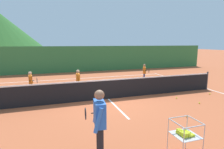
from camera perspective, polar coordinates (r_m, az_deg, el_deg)
ground_plane at (r=9.04m, az=-1.18°, el=-7.59°), size 120.00×120.00×0.00m
line_baseline_far at (r=14.39m, az=-7.80°, el=-1.10°), size 12.40×0.08×0.01m
line_sideline_east at (r=12.30m, az=27.69°, el=-4.01°), size 0.08×11.99×0.01m
line_service_center at (r=9.04m, az=-1.18°, el=-7.57°), size 0.08×5.16×0.01m
tennis_net at (r=8.91m, az=-1.19°, el=-4.52°), size 12.23×0.08×1.05m
instructor at (r=4.32m, az=-4.00°, el=-13.42°), size 0.43×0.79×1.67m
student_0 at (r=10.29m, az=-23.93°, el=-1.93°), size 0.46×0.59×1.26m
student_1 at (r=9.88m, az=-10.49°, el=-1.55°), size 0.25×0.52×1.31m
student_2 at (r=12.87m, az=10.08°, el=0.98°), size 0.41×0.70×1.27m
ball_cart at (r=4.86m, az=21.71°, el=-16.70°), size 0.58×0.58×0.90m
tennis_ball_0 at (r=7.45m, az=22.29°, el=-11.94°), size 0.07×0.07×0.07m
tennis_ball_4 at (r=9.62m, az=19.45°, el=-6.88°), size 0.07×0.07×0.07m
tennis_ball_8 at (r=9.23m, az=25.56°, el=-7.99°), size 0.07×0.07×0.07m
tennis_ball_9 at (r=11.06m, az=28.19°, el=-5.35°), size 0.07×0.07×0.07m
windscreen_fence at (r=17.49m, az=-9.89°, el=4.76°), size 27.28×0.08×2.41m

